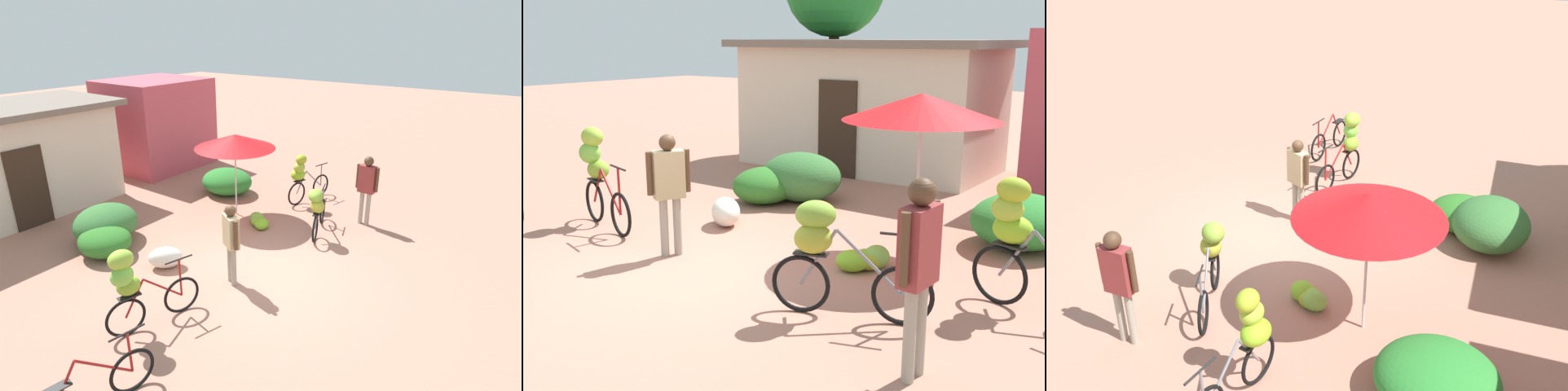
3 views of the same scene
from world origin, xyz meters
The scene contains 14 objects.
ground_plane centered at (0.00, 0.00, 0.00)m, with size 60.00×60.00×0.00m, color #AF7561.
shop_pink centered at (3.81, 7.28, 1.50)m, with size 3.20×2.80×3.00m, color #C24B5A.
hedge_bush_front_left centered at (-1.35, 3.23, 0.32)m, with size 1.08×1.21×0.63m, color #2D6F25.
hedge_bush_front_right centered at (-0.94, 3.76, 0.43)m, with size 1.48×1.33×0.86m, color #356C33.
hedge_bush_mid centered at (3.03, 3.45, 0.37)m, with size 1.37×1.54×0.74m, color #297D2E.
market_umbrella centered at (1.99, 2.26, 1.98)m, with size 2.05×2.05×2.16m.
bicycle_leftmost centered at (-3.93, -0.19, 0.36)m, with size 1.68×0.37×0.97m.
bicycle_near_pile centered at (-2.57, 0.64, 0.89)m, with size 1.61×0.59×1.52m.
bicycle_center_loaded centered at (2.09, -0.08, 0.75)m, with size 1.63×0.69×1.23m.
bicycle_by_shop centered at (3.65, 1.24, 0.82)m, with size 1.65×0.56×1.44m.
banana_pile_on_ground centered at (1.75, 1.36, 0.13)m, with size 0.64×0.74×0.30m.
produce_sack centered at (-0.96, 1.76, 0.22)m, with size 0.70×0.44×0.44m, color silver.
person_vendor centered at (-0.61, 0.28, 1.00)m, with size 0.37×0.52×1.64m.
person_bystander centered at (3.38, -0.72, 1.09)m, with size 0.23×0.58×1.76m.
Camera 1 is at (-5.99, -4.26, 4.62)m, focal length 29.12 mm.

